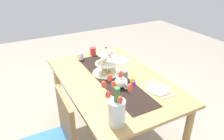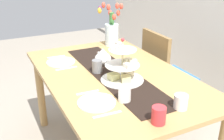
# 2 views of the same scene
# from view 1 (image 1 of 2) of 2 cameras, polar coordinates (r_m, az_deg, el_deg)

# --- Properties ---
(ground_plane) EXTENTS (8.00, 8.00, 0.00)m
(ground_plane) POSITION_cam_1_polar(r_m,az_deg,el_deg) (2.70, 0.03, -16.36)
(ground_plane) COLOR gray
(dining_table) EXTENTS (1.56, 0.98, 0.75)m
(dining_table) POSITION_cam_1_polar(r_m,az_deg,el_deg) (2.30, 0.04, -4.53)
(dining_table) COLOR tan
(dining_table) RESTS_ON ground_plane
(table_runner) EXTENTS (1.26, 0.30, 0.00)m
(table_runner) POSITION_cam_1_polar(r_m,az_deg,el_deg) (2.25, 0.03, -2.22)
(table_runner) COLOR black
(table_runner) RESTS_ON dining_table
(tiered_cake_stand) EXTENTS (0.30, 0.30, 0.30)m
(tiered_cake_stand) POSITION_cam_1_polar(r_m,az_deg,el_deg) (2.31, -1.54, 1.20)
(tiered_cake_stand) COLOR beige
(tiered_cake_stand) RESTS_ON table_runner
(teapot) EXTENTS (0.24, 0.13, 0.14)m
(teapot) POSITION_cam_1_polar(r_m,az_deg,el_deg) (2.08, 2.47, -3.09)
(teapot) COLOR white
(teapot) RESTS_ON table_runner
(tulip_vase) EXTENTS (0.23, 0.25, 0.41)m
(tulip_vase) POSITION_cam_1_polar(r_m,az_deg,el_deg) (1.59, 1.31, -9.93)
(tulip_vase) COLOR silver
(tulip_vase) RESTS_ON dining_table
(cream_jug) EXTENTS (0.08, 0.08, 0.08)m
(cream_jug) POSITION_cam_1_polar(r_m,az_deg,el_deg) (2.69, -8.38, 3.62)
(cream_jug) COLOR white
(cream_jug) RESTS_ON dining_table
(dinner_plate_left) EXTENTS (0.23, 0.23, 0.01)m
(dinner_plate_left) POSITION_cam_1_polar(r_m,az_deg,el_deg) (2.11, 11.98, -4.93)
(dinner_plate_left) COLOR white
(dinner_plate_left) RESTS_ON dining_table
(fork_left) EXTENTS (0.03, 0.15, 0.01)m
(fork_left) POSITION_cam_1_polar(r_m,az_deg,el_deg) (2.02, 14.54, -6.86)
(fork_left) COLOR silver
(fork_left) RESTS_ON dining_table
(knife_left) EXTENTS (0.01, 0.17, 0.01)m
(knife_left) POSITION_cam_1_polar(r_m,az_deg,el_deg) (2.20, 9.63, -3.24)
(knife_left) COLOR silver
(knife_left) RESTS_ON dining_table
(dinner_plate_right) EXTENTS (0.23, 0.23, 0.01)m
(dinner_plate_right) POSITION_cam_1_polar(r_m,az_deg,el_deg) (2.64, 2.00, 2.51)
(dinner_plate_right) COLOR white
(dinner_plate_right) RESTS_ON dining_table
(fork_right) EXTENTS (0.02, 0.15, 0.01)m
(fork_right) POSITION_cam_1_polar(r_m,az_deg,el_deg) (2.53, 3.63, 1.25)
(fork_right) COLOR silver
(fork_right) RESTS_ON dining_table
(knife_right) EXTENTS (0.02, 0.17, 0.01)m
(knife_right) POSITION_cam_1_polar(r_m,az_deg,el_deg) (2.75, 0.51, 3.59)
(knife_right) COLOR silver
(knife_right) RESTS_ON dining_table
(mug_grey) EXTENTS (0.08, 0.08, 0.09)m
(mug_grey) POSITION_cam_1_polar(r_m,az_deg,el_deg) (2.21, 3.20, -1.31)
(mug_grey) COLOR slate
(mug_grey) RESTS_ON table_runner
(mug_white_text) EXTENTS (0.08, 0.08, 0.09)m
(mug_white_text) POSITION_cam_1_polar(r_m,az_deg,el_deg) (2.59, -1.61, 3.09)
(mug_white_text) COLOR white
(mug_white_text) RESTS_ON dining_table
(mug_orange) EXTENTS (0.08, 0.08, 0.09)m
(mug_orange) POSITION_cam_1_polar(r_m,az_deg,el_deg) (2.81, -5.03, 4.98)
(mug_orange) COLOR red
(mug_orange) RESTS_ON dining_table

